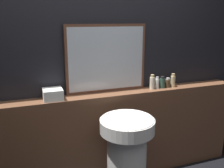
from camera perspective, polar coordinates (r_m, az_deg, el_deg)
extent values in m
cube|color=black|center=(2.45, -2.73, 5.92)|extent=(8.00, 0.06, 2.50)
cube|color=brown|center=(2.58, -1.64, -12.09)|extent=(2.93, 0.20, 0.92)
cylinder|color=silver|center=(2.07, 3.50, -9.48)|extent=(0.45, 0.45, 0.11)
torus|color=silver|center=(2.05, 3.53, -8.11)|extent=(0.44, 0.44, 0.02)
cube|color=#563323|center=(2.43, -1.28, 5.80)|extent=(0.80, 0.03, 0.66)
cube|color=#B2BCC6|center=(2.42, -1.21, 5.77)|extent=(0.75, 0.02, 0.61)
cube|color=white|center=(2.30, -13.37, -2.29)|extent=(0.17, 0.17, 0.10)
cylinder|color=beige|center=(2.59, 9.17, 0.21)|extent=(0.05, 0.05, 0.12)
cylinder|color=tan|center=(2.58, 9.23, 1.84)|extent=(0.04, 0.04, 0.03)
cylinder|color=white|center=(2.63, 10.27, 0.07)|extent=(0.04, 0.04, 0.10)
cylinder|color=silver|center=(2.61, 10.34, 1.39)|extent=(0.03, 0.03, 0.02)
cylinder|color=#2D4C3D|center=(2.66, 11.40, 0.19)|extent=(0.05, 0.05, 0.10)
cylinder|color=black|center=(2.64, 11.46, 1.50)|extent=(0.04, 0.04, 0.02)
cylinder|color=#4C3823|center=(2.69, 12.59, 0.12)|extent=(0.05, 0.05, 0.08)
cylinder|color=silver|center=(2.68, 12.65, 1.17)|extent=(0.04, 0.04, 0.02)
cylinder|color=#C6B284|center=(2.72, 13.74, 0.58)|extent=(0.05, 0.05, 0.12)
cylinder|color=tan|center=(2.71, 13.84, 2.04)|extent=(0.04, 0.04, 0.03)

